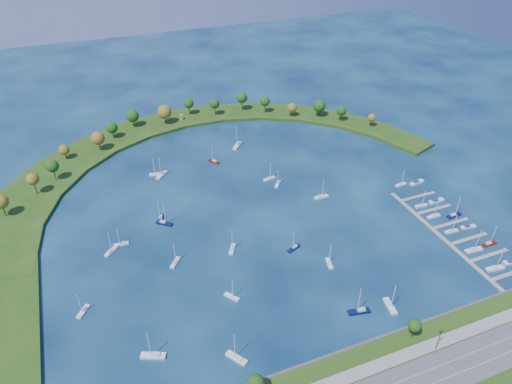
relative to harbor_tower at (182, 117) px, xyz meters
name	(u,v)px	position (x,y,z in m)	size (l,w,h in m)	color
ground	(251,205)	(9.08, -114.56, -4.01)	(700.00, 700.00, 0.00)	#07193C
breakwater	(149,176)	(-37.25, -65.84, -3.02)	(286.74, 247.64, 2.00)	#214512
breakwater_trees	(186,122)	(-2.35, -22.36, 6.51)	(242.10, 92.67, 14.18)	#382314
harbor_tower	(182,117)	(0.00, 0.00, 0.00)	(2.60, 2.60, 3.90)	gray
dock_system	(453,233)	(94.38, -175.56, -3.65)	(24.28, 82.00, 1.60)	gray
moored_boat_0	(278,184)	(30.82, -101.86, -3.14)	(5.97, 6.72, 10.37)	white
moored_boat_1	(232,249)	(-12.84, -145.96, -3.12)	(5.75, 7.66, 11.24)	white
moored_boat_2	(237,145)	(24.68, -49.62, -3.02)	(8.51, 9.37, 14.57)	white
moored_boat_3	(269,178)	(28.54, -94.71, -3.12)	(7.97, 3.81, 11.29)	white
moored_boat_4	(153,355)	(-60.50, -192.00, -3.04)	(9.69, 6.21, 13.86)	white
moored_boat_5	(83,311)	(-83.02, -159.63, -3.13)	(6.23, 7.25, 11.05)	white
moored_boat_6	(359,311)	(22.90, -202.22, -3.04)	(9.69, 4.36, 13.76)	#0A133F
moored_boat_7	(111,251)	(-67.36, -125.98, -3.11)	(7.24, 7.12, 11.66)	white
moored_boat_8	(156,174)	(-32.76, -65.13, -3.11)	(8.22, 4.61, 11.66)	white
moored_boat_9	(321,196)	(48.00, -122.89, -3.10)	(8.21, 2.35, 12.05)	white
moored_boat_10	(175,262)	(-40.61, -144.96, -3.13)	(6.30, 7.23, 11.06)	white
moored_boat_11	(162,174)	(-29.72, -66.95, -3.06)	(8.32, 8.16, 13.39)	white
moored_boat_12	(390,305)	(36.45, -204.46, -3.06)	(4.16, 9.46, 13.44)	white
moored_boat_13	(232,296)	(-23.33, -174.86, -3.14)	(5.76, 7.09, 10.60)	white
moored_boat_14	(161,218)	(-39.72, -109.46, -3.10)	(4.76, 8.58, 12.16)	#0A133F
moored_boat_15	(164,223)	(-38.73, -113.82, -3.08)	(8.26, 7.33, 12.73)	#0A133F
moored_boat_16	(214,161)	(4.08, -63.35, -3.12)	(6.27, 7.53, 11.36)	maroon
moored_boat_17	(294,248)	(15.03, -156.41, -3.13)	(7.62, 4.70, 10.86)	#0A133F
moored_boat_18	(237,358)	(-31.84, -204.64, -3.07)	(7.04, 8.79, 13.10)	white
moored_boat_19	(329,263)	(25.66, -172.18, -3.13)	(3.86, 7.67, 10.86)	white
moored_boat_20	(121,244)	(-61.98, -122.28, -3.14)	(7.24, 2.11, 10.60)	white
docked_boat_0	(495,268)	(94.59, -203.45, -3.08)	(8.89, 3.57, 12.71)	white
docked_boat_1	(512,262)	(105.06, -203.04, -3.36)	(8.90, 3.71, 1.76)	white
docked_boat_2	(474,249)	(94.59, -189.85, -3.07)	(8.92, 3.13, 12.87)	white
docked_boat_3	(490,243)	(105.11, -189.08, -3.11)	(7.88, 2.42, 11.49)	maroon
docked_boat_4	(452,231)	(94.62, -174.38, -3.14)	(7.30, 2.54, 10.54)	white
docked_boat_5	(468,227)	(105.07, -174.67, -3.41)	(8.21, 3.35, 1.63)	white
docked_boat_6	(434,216)	(94.61, -160.77, -3.13)	(7.58, 2.28, 11.08)	white
docked_boat_7	(454,215)	(105.09, -164.33, -3.09)	(8.61, 3.06, 12.41)	#0A133F
docked_boat_8	(421,205)	(94.62, -150.57, -3.14)	(7.13, 2.23, 10.39)	white
docked_boat_9	(436,201)	(105.04, -150.16, -3.31)	(9.40, 2.97, 1.90)	white
docked_boat_10	(401,184)	(97.02, -129.00, -3.14)	(7.36, 2.96, 10.52)	white
docked_boat_11	(417,182)	(106.94, -130.77, -3.30)	(9.66, 3.89, 1.92)	white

